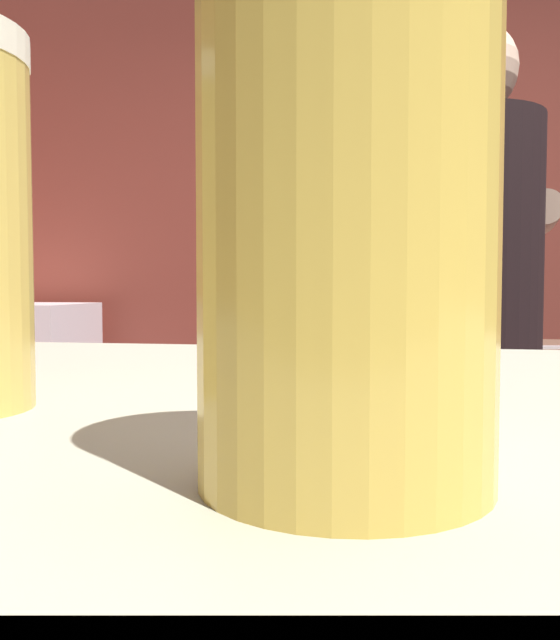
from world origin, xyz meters
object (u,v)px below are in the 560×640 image
Objects in this scene: pint_glass_near at (346,192)px; bottle_hot_sauce at (378,256)px; bartender at (465,330)px; bottle_olive_oil at (406,255)px; mixing_bowl at (374,335)px; chefs_knife at (549,347)px; bottle_vinegar at (351,254)px; bottle_soy at (456,252)px; mini_fridge at (18,399)px.

pint_glass_near is 3.02m from bottle_hot_sauce.
bartender is at bearing 82.50° from pint_glass_near.
pint_glass_near is 0.66× the size of bottle_olive_oil.
mixing_bowl is 1.11m from bottle_hot_sauce.
mixing_bowl is 0.72× the size of chefs_knife.
bottle_hot_sauce is at bearing -38.64° from bottle_vinegar.
bottle_olive_oil is (-0.24, -0.05, -0.02)m from bottle_soy.
mixing_bowl is 0.52m from chefs_knife.
pint_glass_near is at bearing -113.63° from chefs_knife.
bottle_hot_sauce is 0.16m from bottle_olive_oil.
chefs_knife is at bearing -84.31° from bottle_soy.
mixing_bowl is at bearing 91.06° from pint_glass_near.
bottle_olive_oil is at bearing 36.66° from bottle_hot_sauce.
mixing_bowl is 0.70× the size of bottle_vinegar.
bottle_soy is at bearing 10.58° from bottle_olive_oil.
bartender is 6.31× the size of bottle_soy.
chefs_knife is 1.89m from pint_glass_near.
bottle_vinegar is 0.18m from bottle_hot_sauce.
chefs_knife is 1.07× the size of bottle_olive_oil.
mini_fridge is 0.59× the size of bartender.
bottle_hot_sauce is at bearing -159.10° from bottle_soy.
bottle_soy is 1.19× the size of bottle_olive_oil.
bottle_hot_sauce is (0.14, -0.11, -0.02)m from bottle_vinegar.
bottle_vinegar is at bearing 22.09° from bartender.
bottle_vinegar is (-0.65, 1.31, 0.34)m from chefs_knife.
mini_fridge is 1.85m from bottle_vinegar.
pint_glass_near reaches higher than mini_fridge.
bottle_soy is 0.25m from bottle_olive_oil.
bottle_hot_sauce reaches higher than pint_glass_near.
mixing_bowl is at bearing 155.89° from chefs_knife.
bartender reaches higher than bottle_olive_oil.
mini_fridge is 5.73× the size of mixing_bowl.
bartender is 9.77× the size of mixing_bowl.
chefs_knife is (0.28, 0.41, -0.07)m from bartender.
chefs_knife is at bearing -24.67° from bartender.
pint_glass_near is at bearing -88.94° from mixing_bowl.
mini_fridge reaches higher than mixing_bowl.
bartender is at bearing -67.65° from mixing_bowl.
bottle_vinegar reaches higher than bottle_hot_sauce.
bottle_hot_sauce is at bearing 103.77° from chefs_knife.
pint_glass_near is 3.13m from bottle_vinegar.
mini_fridge is at bearing -172.48° from bottle_vinegar.
bottle_vinegar is at bearing -176.48° from bottle_soy.
bottle_hot_sauce is at bearing 3.48° from mini_fridge.
chefs_knife is at bearing -24.99° from mini_fridge.
pint_glass_near is 0.72× the size of bottle_hot_sauce.
bottle_vinegar is (-0.14, 1.18, 0.32)m from mixing_bowl.
mini_fridge is 4.00× the size of bottle_vinegar.
bottle_vinegar is (1.68, 0.22, 0.74)m from mini_fridge.
bartender is 7.52× the size of bottle_olive_oil.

